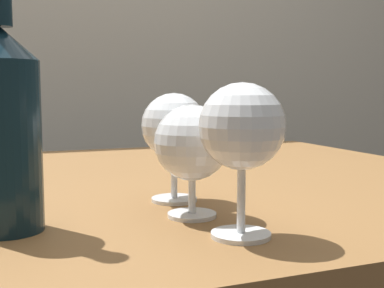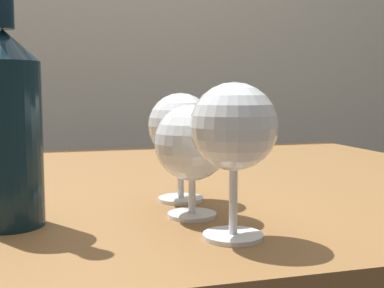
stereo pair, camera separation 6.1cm
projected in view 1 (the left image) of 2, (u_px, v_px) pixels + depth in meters
The scene contains 5 objects.
dining_table at pixel (154, 232), 0.89m from camera, with size 1.18×0.96×0.75m.
wine_glass_amber at pixel (242, 129), 0.52m from camera, with size 0.09×0.09×0.16m.
wine_glass_port at pixel (192, 145), 0.61m from camera, with size 0.09×0.09×0.14m.
wine_glass_rose at pixel (174, 127), 0.69m from camera, with size 0.09×0.09×0.15m.
wine_bottle at pixel (4, 124), 0.54m from camera, with size 0.08×0.08×0.32m.
Camera 1 is at (-0.25, -0.83, 0.91)m, focal length 47.29 mm.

